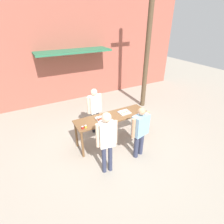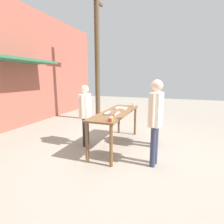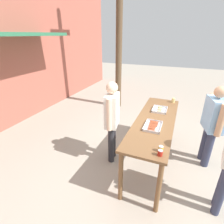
{
  "view_description": "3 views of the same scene",
  "coord_description": "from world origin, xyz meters",
  "views": [
    {
      "loc": [
        -2.26,
        -4.16,
        3.68
      ],
      "look_at": [
        0.0,
        0.0,
        1.1
      ],
      "focal_mm": 28.0,
      "sensor_mm": 36.0,
      "label": 1
    },
    {
      "loc": [
        -4.29,
        -1.45,
        1.83
      ],
      "look_at": [
        -0.32,
        -0.01,
        1.0
      ],
      "focal_mm": 28.0,
      "sensor_mm": 36.0,
      "label": 2
    },
    {
      "loc": [
        -3.0,
        -0.36,
        2.4
      ],
      "look_at": [
        -0.25,
        0.78,
        1.07
      ],
      "focal_mm": 28.0,
      "sensor_mm": 36.0,
      "label": 3
    }
  ],
  "objects": [
    {
      "name": "ground_plane",
      "position": [
        0.0,
        0.0,
        0.0
      ],
      "size": [
        24.0,
        24.0,
        0.0
      ],
      "primitive_type": "plane",
      "color": "#A39989"
    },
    {
      "name": "condiment_jar_mustard",
      "position": [
        -1.05,
        -0.23,
        0.99
      ],
      "size": [
        0.07,
        0.07,
        0.08
      ],
      "color": "#B22319",
      "rests_on": "serving_table"
    },
    {
      "name": "building_facade_back",
      "position": [
        0.0,
        3.98,
        2.26
      ],
      "size": [
        12.0,
        1.11,
        4.5
      ],
      "color": "#A85647",
      "rests_on": "ground"
    },
    {
      "name": "serving_table",
      "position": [
        0.0,
        0.0,
        0.83
      ],
      "size": [
        2.37,
        0.69,
        0.95
      ],
      "color": "brown",
      "rests_on": "ground"
    },
    {
      "name": "person_server_behind_table",
      "position": [
        -0.25,
        0.78,
        0.98
      ],
      "size": [
        0.57,
        0.29,
        1.64
      ],
      "rotation": [
        0.0,
        0.0,
        0.18
      ],
      "color": "#232328",
      "rests_on": "ground"
    },
    {
      "name": "utility_pole",
      "position": [
        2.56,
        1.7,
        2.82
      ],
      "size": [
        1.1,
        0.2,
        5.45
      ],
      "color": "brown",
      "rests_on": "ground"
    },
    {
      "name": "condiment_jar_ketchup",
      "position": [
        -0.96,
        -0.23,
        0.99
      ],
      "size": [
        0.07,
        0.07,
        0.08
      ],
      "color": "gold",
      "rests_on": "serving_table"
    },
    {
      "name": "beer_cup",
      "position": [
        1.05,
        -0.23,
        1.0
      ],
      "size": [
        0.08,
        0.08,
        0.1
      ],
      "color": "#DBC67A",
      "rests_on": "serving_table"
    },
    {
      "name": "person_customer_holding_hotdog",
      "position": [
        -0.74,
        -1.1,
        1.09
      ],
      "size": [
        0.53,
        0.26,
        1.8
      ],
      "rotation": [
        0.0,
        0.0,
        2.97
      ],
      "color": "#333851",
      "rests_on": "ground"
    },
    {
      "name": "person_customer_with_cup",
      "position": [
        0.36,
        -0.99,
        0.94
      ],
      "size": [
        0.67,
        0.36,
        1.6
      ],
      "rotation": [
        0.0,
        0.0,
        3.36
      ],
      "color": "#333851",
      "rests_on": "ground"
    },
    {
      "name": "food_tray_buns",
      "position": [
        0.45,
        -0.01,
        0.97
      ],
      "size": [
        0.37,
        0.28,
        0.05
      ],
      "color": "silver",
      "rests_on": "serving_table"
    },
    {
      "name": "food_tray_sausages",
      "position": [
        -0.32,
        -0.0,
        0.96
      ],
      "size": [
        0.42,
        0.28,
        0.04
      ],
      "color": "silver",
      "rests_on": "serving_table"
    }
  ]
}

